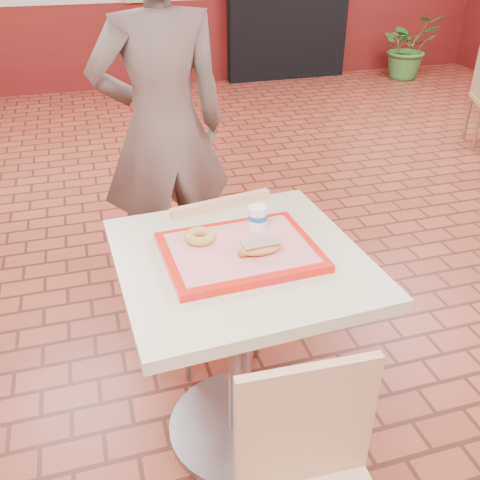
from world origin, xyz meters
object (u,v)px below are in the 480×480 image
object	(u,v)px
long_john_donut	(260,248)
ring_donut	(200,236)
customer	(163,130)
paper_cup	(258,217)
main_table	(240,320)
chair_main_back	(212,269)
potted_plant	(408,46)
serving_tray	(240,252)

from	to	relation	value
long_john_donut	ring_donut	bearing A→B (deg)	141.57
customer	paper_cup	world-z (taller)	customer
main_table	ring_donut	world-z (taller)	ring_donut
chair_main_back	main_table	bearing A→B (deg)	79.00
chair_main_back	potted_plant	distance (m)	5.94
chair_main_back	potted_plant	xyz separation A→B (m)	(3.81, 4.55, -0.09)
chair_main_back	customer	bearing A→B (deg)	-92.53
paper_cup	potted_plant	size ratio (longest dim) A/B	0.10
ring_donut	potted_plant	distance (m)	6.33
ring_donut	long_john_donut	bearing A→B (deg)	-38.43
long_john_donut	paper_cup	xyz separation A→B (m)	(0.05, 0.16, 0.02)
ring_donut	potted_plant	xyz separation A→B (m)	(3.94, 4.93, -0.49)
serving_tray	long_john_donut	world-z (taller)	long_john_donut
chair_main_back	long_john_donut	bearing A→B (deg)	84.90
main_table	paper_cup	xyz separation A→B (m)	(0.10, 0.11, 0.35)
customer	ring_donut	bearing A→B (deg)	81.31
long_john_donut	paper_cup	distance (m)	0.17
chair_main_back	serving_tray	world-z (taller)	chair_main_back
main_table	customer	bearing A→B (deg)	93.67
long_john_donut	potted_plant	bearing A→B (deg)	53.34
serving_tray	paper_cup	world-z (taller)	paper_cup
potted_plant	customer	bearing A→B (deg)	-134.79
serving_tray	ring_donut	bearing A→B (deg)	145.03
chair_main_back	serving_tray	distance (m)	0.59
paper_cup	potted_plant	distance (m)	6.18
chair_main_back	potted_plant	size ratio (longest dim) A/B	1.09
chair_main_back	long_john_donut	xyz separation A→B (m)	(0.04, -0.51, 0.41)
chair_main_back	customer	world-z (taller)	customer
customer	paper_cup	bearing A→B (deg)	93.62
customer	potted_plant	bearing A→B (deg)	-140.81
customer	serving_tray	xyz separation A→B (m)	(0.07, -1.09, -0.07)
main_table	long_john_donut	size ratio (longest dim) A/B	5.61
serving_tray	main_table	bearing A→B (deg)	0.00
main_table	chair_main_back	size ratio (longest dim) A/B	0.95
long_john_donut	paper_cup	size ratio (longest dim) A/B	1.83
ring_donut	customer	bearing A→B (deg)	87.33
ring_donut	paper_cup	bearing A→B (deg)	7.43
paper_cup	customer	bearing A→B (deg)	99.63
customer	chair_main_back	bearing A→B (deg)	91.20
chair_main_back	paper_cup	bearing A→B (deg)	94.14
ring_donut	potted_plant	bearing A→B (deg)	51.39
potted_plant	ring_donut	bearing A→B (deg)	-128.61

